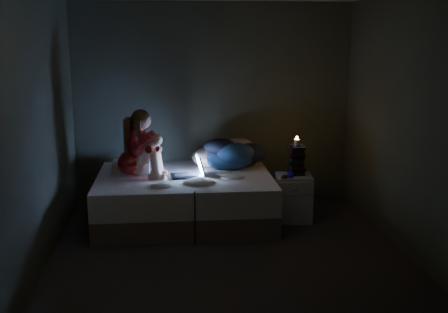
{
  "coord_description": "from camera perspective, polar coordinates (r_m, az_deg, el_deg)",
  "views": [
    {
      "loc": [
        -0.55,
        -5.14,
        2.18
      ],
      "look_at": [
        0.05,
        1.0,
        0.8
      ],
      "focal_mm": 43.59,
      "sensor_mm": 36.0,
      "label": 1
    }
  ],
  "objects": [
    {
      "name": "wall_right",
      "position": [
        5.72,
        18.88,
        3.08
      ],
      "size": [
        0.02,
        3.8,
        2.6
      ],
      "primitive_type": "cube",
      "color": "#4A4E44",
      "rests_on": "ground"
    },
    {
      "name": "wall_left",
      "position": [
        5.36,
        -19.11,
        2.46
      ],
      "size": [
        0.02,
        3.8,
        2.6
      ],
      "primitive_type": "cube",
      "color": "#4A4E44",
      "rests_on": "ground"
    },
    {
      "name": "book_stack",
      "position": [
        6.51,
        7.59,
        -0.29
      ],
      "size": [
        0.19,
        0.25,
        0.36
      ],
      "primitive_type": null,
      "color": "black",
      "rests_on": "nightstand"
    },
    {
      "name": "woman",
      "position": [
        6.35,
        -9.75,
        1.38
      ],
      "size": [
        0.54,
        0.39,
        0.8
      ],
      "primitive_type": null,
      "rotation": [
        0.0,
        0.0,
        -0.13
      ],
      "color": "maroon",
      "rests_on": "bed"
    },
    {
      "name": "phone",
      "position": [
        6.38,
        6.52,
        -2.16
      ],
      "size": [
        0.1,
        0.15,
        0.01
      ],
      "primitive_type": "cube",
      "rotation": [
        0.0,
        0.0,
        -0.26
      ],
      "color": "black",
      "rests_on": "nightstand"
    },
    {
      "name": "clothes_pile",
      "position": [
        6.74,
        0.44,
        0.45
      ],
      "size": [
        0.71,
        0.59,
        0.4
      ],
      "primitive_type": null,
      "rotation": [
        0.0,
        0.0,
        0.09
      ],
      "color": "navy",
      "rests_on": "bed"
    },
    {
      "name": "floor",
      "position": [
        5.61,
        0.5,
        -10.36
      ],
      "size": [
        3.6,
        3.8,
        0.02
      ],
      "primitive_type": "cube",
      "color": "black",
      "rests_on": "ground"
    },
    {
      "name": "blue_orb",
      "position": [
        6.36,
        7.14,
        -1.91
      ],
      "size": [
        0.08,
        0.08,
        0.08
      ],
      "primitive_type": "sphere",
      "color": "#180B92",
      "rests_on": "nightstand"
    },
    {
      "name": "bed",
      "position": [
        6.52,
        -4.14,
        -4.35
      ],
      "size": [
        2.04,
        1.53,
        0.56
      ],
      "primitive_type": null,
      "color": "beige",
      "rests_on": "ground"
    },
    {
      "name": "wall_front",
      "position": [
        3.39,
        3.97,
        -2.47
      ],
      "size": [
        3.6,
        0.02,
        2.6
      ],
      "primitive_type": "cube",
      "color": "#4A4E44",
      "rests_on": "ground"
    },
    {
      "name": "pillow",
      "position": [
        6.7,
        -9.69,
        -0.98
      ],
      "size": [
        0.44,
        0.31,
        0.13
      ],
      "primitive_type": "cube",
      "color": "white",
      "rests_on": "bed"
    },
    {
      "name": "laptop",
      "position": [
        6.34,
        -3.92,
        -0.95
      ],
      "size": [
        0.41,
        0.31,
        0.27
      ],
      "primitive_type": null,
      "rotation": [
        0.0,
        0.0,
        0.13
      ],
      "color": "black",
      "rests_on": "bed"
    },
    {
      "name": "candle",
      "position": [
        6.47,
        7.65,
        1.62
      ],
      "size": [
        0.07,
        0.07,
        0.08
      ],
      "primitive_type": "cylinder",
      "color": "beige",
      "rests_on": "book_stack"
    },
    {
      "name": "wall_back",
      "position": [
        7.12,
        -1.12,
        5.52
      ],
      "size": [
        3.6,
        0.02,
        2.6
      ],
      "primitive_type": "cube",
      "color": "#4A4E44",
      "rests_on": "ground"
    },
    {
      "name": "nightstand",
      "position": [
        6.57,
        7.3,
        -4.32
      ],
      "size": [
        0.45,
        0.41,
        0.56
      ],
      "primitive_type": "cube",
      "rotation": [
        0.0,
        0.0,
        -0.11
      ],
      "color": "silver",
      "rests_on": "ground"
    }
  ]
}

